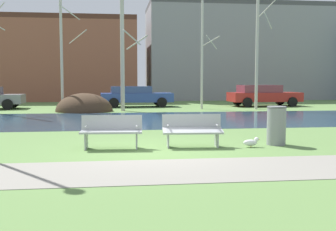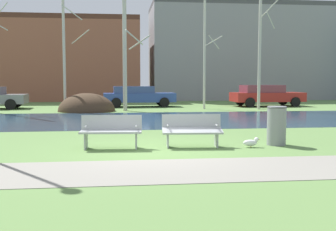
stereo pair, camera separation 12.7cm
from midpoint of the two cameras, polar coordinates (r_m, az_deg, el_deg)
ground_plane at (r=20.31m, az=-4.77°, el=-0.06°), size 120.00×120.00×0.00m
paved_path_strip at (r=8.19m, az=-0.94°, el=-7.69°), size 60.00×2.18×0.01m
river_band at (r=18.47m, az=-4.52°, el=-0.56°), size 80.00×7.71×0.01m
soil_mound at (r=23.70m, az=-11.75°, el=0.59°), size 3.22×3.09×2.06m
bench_left at (r=10.79m, az=-8.23°, el=-2.12°), size 1.63×0.67×0.87m
bench_right at (r=10.97m, az=3.08°, el=-1.96°), size 1.63×0.67×0.87m
trash_bin at (r=11.68m, az=14.60°, el=-1.28°), size 0.54×0.54×1.07m
seagull at (r=11.17m, az=11.23°, el=-3.69°), size 0.47×0.17×0.27m
birch_left at (r=24.15m, az=-14.73°, el=9.82°), size 1.53×2.52×7.65m
birch_center_left at (r=23.71m, az=-6.44°, el=8.61°), size 1.58×2.50×6.47m
birch_center at (r=25.19m, az=4.70°, el=8.49°), size 1.14×1.97×6.55m
birch_center_right at (r=25.54m, az=12.29°, el=11.57°), size 1.20×1.95×9.43m
parked_sedan_second_blue at (r=27.06m, az=-4.73°, el=2.78°), size 4.77×2.11×1.36m
parked_hatch_third_red at (r=28.34m, az=13.00°, el=2.83°), size 4.85×2.29×1.43m
building_brick_low at (r=37.75m, az=-18.15°, el=7.41°), size 17.43×7.21×7.02m
building_grey_warehouse at (r=38.82m, az=9.45°, el=8.62°), size 16.44×6.78×8.51m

